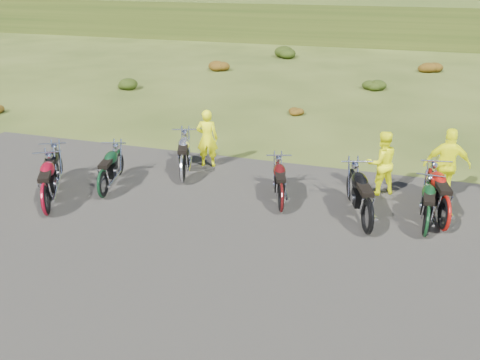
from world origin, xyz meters
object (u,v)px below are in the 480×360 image
(motorcycle_0, at_px, (50,201))
(motorcycle_7, at_px, (424,237))
(motorcycle_3, at_px, (183,183))
(person_middle, at_px, (207,139))

(motorcycle_0, distance_m, motorcycle_7, 9.06)
(motorcycle_3, distance_m, motorcycle_7, 6.30)
(motorcycle_3, bearing_deg, person_middle, -29.46)
(motorcycle_7, bearing_deg, motorcycle_3, 83.25)
(motorcycle_7, bearing_deg, person_middle, 71.26)
(motorcycle_7, xyz_separation_m, person_middle, (-5.95, 2.42, 0.86))
(motorcycle_3, height_order, person_middle, person_middle)
(motorcycle_0, xyz_separation_m, motorcycle_7, (9.02, 0.88, 0.00))
(motorcycle_7, distance_m, person_middle, 6.48)
(motorcycle_3, bearing_deg, motorcycle_7, -118.68)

